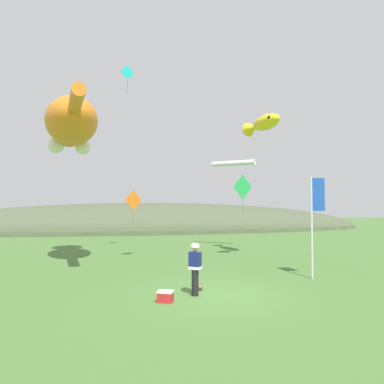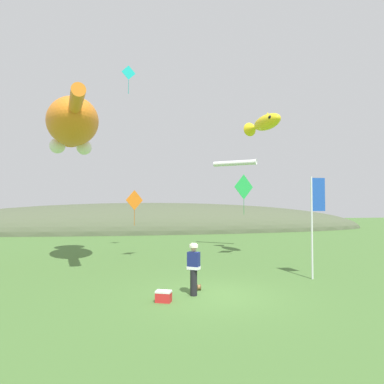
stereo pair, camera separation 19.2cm
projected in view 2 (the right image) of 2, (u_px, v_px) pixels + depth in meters
name	position (u px, v px, depth m)	size (l,w,h in m)	color
ground_plane	(214.00, 295.00, 11.67)	(120.00, 120.00, 0.00)	#477033
distant_hill_ridge	(151.00, 230.00, 41.47)	(56.07, 14.49, 6.62)	#4C563D
festival_attendant	(194.00, 267.00, 11.67)	(0.49, 0.45, 1.77)	black
kite_spool	(199.00, 287.00, 12.36)	(0.12, 0.22, 0.22)	olive
picnic_cooler	(164.00, 296.00, 10.88)	(0.58, 0.49, 0.36)	red
festival_banner_pole	(315.00, 212.00, 14.35)	(0.66, 0.08, 4.28)	silver
kite_giant_cat	(72.00, 125.00, 18.48)	(3.51, 9.17, 2.81)	orange
kite_fish_windsock	(264.00, 123.00, 20.08)	(1.38, 3.35, 1.00)	yellow
kite_tube_streamer	(235.00, 163.00, 24.48)	(2.79, 2.23, 0.44)	white
kite_diamond_orange	(134.00, 200.00, 19.87)	(1.00, 0.64, 2.07)	orange
kite_diamond_green	(244.00, 187.00, 20.24)	(1.37, 0.63, 2.39)	green
kite_diamond_teal	(129.00, 73.00, 21.56)	(0.88, 0.27, 1.81)	#19BFBF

